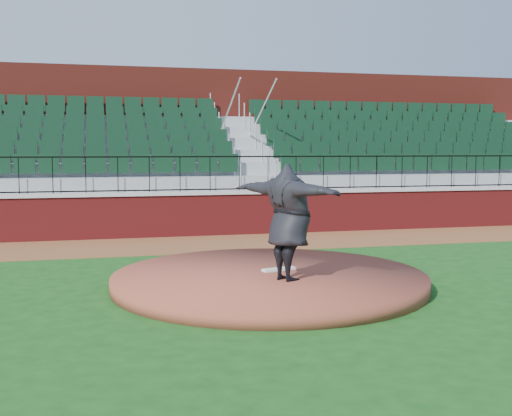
# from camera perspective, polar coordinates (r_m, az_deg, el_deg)

# --- Properties ---
(ground) EXTENTS (90.00, 90.00, 0.00)m
(ground) POSITION_cam_1_polar(r_m,az_deg,el_deg) (11.68, 1.80, -7.03)
(ground) COLOR #144614
(ground) RESTS_ON ground
(warning_track) EXTENTS (34.00, 3.20, 0.01)m
(warning_track) POSITION_cam_1_polar(r_m,az_deg,el_deg) (16.85, -3.23, -3.19)
(warning_track) COLOR brown
(warning_track) RESTS_ON ground
(field_wall) EXTENTS (34.00, 0.35, 1.20)m
(field_wall) POSITION_cam_1_polar(r_m,az_deg,el_deg) (18.34, -4.18, -0.63)
(field_wall) COLOR maroon
(field_wall) RESTS_ON ground
(wall_cap) EXTENTS (34.00, 0.45, 0.10)m
(wall_cap) POSITION_cam_1_polar(r_m,az_deg,el_deg) (18.29, -4.19, 1.40)
(wall_cap) COLOR #B7B7B7
(wall_cap) RESTS_ON field_wall
(wall_railing) EXTENTS (34.00, 0.05, 1.00)m
(wall_railing) POSITION_cam_1_polar(r_m,az_deg,el_deg) (18.26, -4.21, 3.12)
(wall_railing) COLOR black
(wall_railing) RESTS_ON wall_cap
(seating_stands) EXTENTS (34.00, 5.10, 4.60)m
(seating_stands) POSITION_cam_1_polar(r_m,az_deg,el_deg) (20.93, -5.50, 4.76)
(seating_stands) COLOR gray
(seating_stands) RESTS_ON ground
(concourse_wall) EXTENTS (34.00, 0.50, 5.50)m
(concourse_wall) POSITION_cam_1_polar(r_m,az_deg,el_deg) (23.71, -6.53, 5.90)
(concourse_wall) COLOR maroon
(concourse_wall) RESTS_ON ground
(pitchers_mound) EXTENTS (5.72, 5.72, 0.25)m
(pitchers_mound) POSITION_cam_1_polar(r_m,az_deg,el_deg) (11.54, 1.21, -6.54)
(pitchers_mound) COLOR brown
(pitchers_mound) RESTS_ON ground
(pitching_rubber) EXTENTS (0.69, 0.33, 0.04)m
(pitching_rubber) POSITION_cam_1_polar(r_m,az_deg,el_deg) (11.76, 2.12, -5.59)
(pitching_rubber) COLOR white
(pitching_rubber) RESTS_ON pitchers_mound
(pitcher) EXTENTS (1.75, 2.51, 2.02)m
(pitcher) POSITION_cam_1_polar(r_m,az_deg,el_deg) (10.76, 2.98, -1.31)
(pitcher) COLOR black
(pitcher) RESTS_ON pitchers_mound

